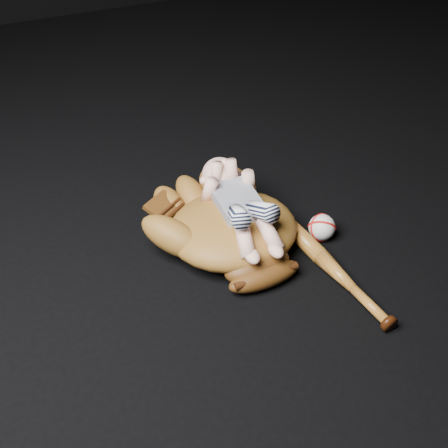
# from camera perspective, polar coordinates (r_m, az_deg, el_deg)

# --- Properties ---
(baseball_glove) EXTENTS (0.38, 0.44, 0.14)m
(baseball_glove) POSITION_cam_1_polar(r_m,az_deg,el_deg) (1.31, 0.89, 0.04)
(baseball_glove) COLOR brown
(baseball_glove) RESTS_ON ground
(newborn_baby) EXTENTS (0.20, 0.36, 0.14)m
(newborn_baby) POSITION_cam_1_polar(r_m,az_deg,el_deg) (1.28, 1.79, 1.98)
(newborn_baby) COLOR #F4B49D
(newborn_baby) RESTS_ON baseball_glove
(baseball_bat) EXTENTS (0.05, 0.43, 0.04)m
(baseball_bat) POSITION_cam_1_polar(r_m,az_deg,el_deg) (1.30, 10.48, -3.95)
(baseball_bat) COLOR #9A5C1D
(baseball_bat) RESTS_ON ground
(baseball) EXTENTS (0.08, 0.08, 0.07)m
(baseball) POSITION_cam_1_polar(r_m,az_deg,el_deg) (1.38, 9.92, -0.34)
(baseball) COLOR silver
(baseball) RESTS_ON ground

